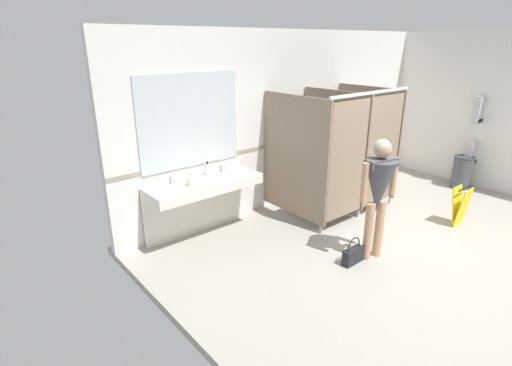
% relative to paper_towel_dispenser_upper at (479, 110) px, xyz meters
% --- Properties ---
extents(ground_plane, '(6.72, 5.45, 0.10)m').
position_rel_paper_towel_dispenser_upper_xyz_m(ground_plane, '(-2.99, -0.72, -1.51)').
color(ground_plane, '#9E998E').
extents(wall_back, '(6.72, 0.12, 2.84)m').
position_rel_paper_towel_dispenser_upper_xyz_m(wall_back, '(-2.99, 1.77, -0.04)').
color(wall_back, silver).
rests_on(wall_back, ground_plane).
extents(wall_back_tile_band, '(6.72, 0.01, 0.06)m').
position_rel_paper_towel_dispenser_upper_xyz_m(wall_back_tile_band, '(-2.99, 1.70, -0.41)').
color(wall_back_tile_band, '#9E937F').
rests_on(wall_back_tile_band, wall_back).
extents(vanity_counter, '(1.64, 0.57, 0.97)m').
position_rel_paper_towel_dispenser_upper_xyz_m(vanity_counter, '(-5.12, 1.49, -0.83)').
color(vanity_counter, silver).
rests_on(vanity_counter, ground_plane).
extents(mirror_panel, '(1.54, 0.02, 1.27)m').
position_rel_paper_towel_dispenser_upper_xyz_m(mirror_panel, '(-5.12, 1.69, 0.18)').
color(mirror_panel, silver).
rests_on(mirror_panel, wall_back).
extents(bathroom_stalls, '(1.85, 1.33, 1.99)m').
position_rel_paper_towel_dispenser_upper_xyz_m(bathroom_stalls, '(-2.88, 0.84, -0.42)').
color(bathroom_stalls, '#84705B').
rests_on(bathroom_stalls, ground_plane).
extents(paper_towel_dispenser_upper, '(0.31, 0.13, 0.50)m').
position_rel_paper_towel_dispenser_upper_xyz_m(paper_towel_dispenser_upper, '(0.00, 0.00, 0.00)').
color(paper_towel_dispenser_upper, '#B7BABF').
rests_on(paper_towel_dispenser_upper, wall_side_right).
extents(paper_towel_dispenser_lower, '(0.40, 0.13, 0.47)m').
position_rel_paper_towel_dispenser_upper_xyz_m(paper_towel_dispenser_lower, '(0.00, -0.03, -0.81)').
color(paper_towel_dispenser_lower, '#B7BABF').
rests_on(paper_towel_dispenser_lower, wall_side_right).
extents(trash_bin, '(0.36, 0.36, 0.61)m').
position_rel_paper_towel_dispenser_upper_xyz_m(trash_bin, '(-0.25, 0.00, -1.16)').
color(trash_bin, '#47474C').
rests_on(trash_bin, ground_plane).
extents(person_standing, '(0.55, 0.47, 1.57)m').
position_rel_paper_towel_dispenser_upper_xyz_m(person_standing, '(-3.77, -0.45, -0.48)').
color(person_standing, tan).
rests_on(person_standing, ground_plane).
extents(handbag, '(0.31, 0.10, 0.36)m').
position_rel_paper_towel_dispenser_upper_xyz_m(handbag, '(-4.09, -0.39, -1.34)').
color(handbag, black).
rests_on(handbag, ground_plane).
extents(soap_dispenser, '(0.07, 0.07, 0.20)m').
position_rel_paper_towel_dispenser_upper_xyz_m(soap_dispenser, '(-4.95, 1.57, -0.52)').
color(soap_dispenser, white).
rests_on(soap_dispenser, vanity_counter).
extents(paper_cup, '(0.07, 0.07, 0.09)m').
position_rel_paper_towel_dispenser_upper_xyz_m(paper_cup, '(-5.39, 1.34, -0.56)').
color(paper_cup, beige).
rests_on(paper_cup, vanity_counter).
extents(wet_floor_sign, '(0.28, 0.19, 0.61)m').
position_rel_paper_towel_dispenser_upper_xyz_m(wet_floor_sign, '(-1.95, -0.73, -1.15)').
color(wet_floor_sign, yellow).
rests_on(wet_floor_sign, ground_plane).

